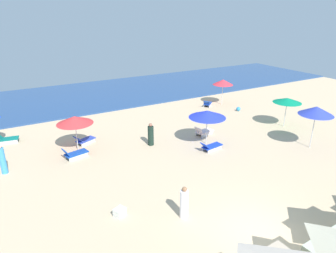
# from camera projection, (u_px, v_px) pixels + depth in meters

# --- Properties ---
(ground_plane) EXTENTS (60.00, 60.00, 0.00)m
(ground_plane) POSITION_uv_depth(u_px,v_px,m) (260.00, 234.00, 11.97)
(ground_plane) COLOR beige
(ocean) EXTENTS (60.00, 12.17, 0.12)m
(ocean) POSITION_uv_depth(u_px,v_px,m) (89.00, 95.00, 31.31)
(ocean) COLOR navy
(ocean) RESTS_ON ground_plane
(umbrella_0) EXTENTS (2.24, 2.24, 2.27)m
(umbrella_0) POSITION_uv_depth(u_px,v_px,m) (75.00, 120.00, 18.51)
(umbrella_0) COLOR silver
(umbrella_0) RESTS_ON ground_plane
(lounge_chair_0_0) EXTENTS (1.54, 1.10, 0.73)m
(lounge_chair_0_0) POSITION_uv_depth(u_px,v_px,m) (84.00, 140.00, 19.97)
(lounge_chair_0_0) COLOR silver
(lounge_chair_0_0) RESTS_ON ground_plane
(lounge_chair_0_1) EXTENTS (1.55, 0.92, 0.76)m
(lounge_chair_0_1) POSITION_uv_depth(u_px,v_px,m) (75.00, 154.00, 18.07)
(lounge_chair_0_1) COLOR silver
(lounge_chair_0_1) RESTS_ON ground_plane
(umbrella_1) EXTENTS (1.87, 1.87, 2.39)m
(umbrella_1) POSITION_uv_depth(u_px,v_px,m) (223.00, 82.00, 27.74)
(umbrella_1) COLOR silver
(umbrella_1) RESTS_ON ground_plane
(lounge_chair_1_0) EXTENTS (1.31, 1.24, 0.66)m
(lounge_chair_1_0) POSITION_uv_depth(u_px,v_px,m) (208.00, 104.00, 27.83)
(lounge_chair_1_0) COLOR silver
(lounge_chair_1_0) RESTS_ON ground_plane
(umbrella_2) EXTENTS (2.42, 2.42, 2.33)m
(umbrella_2) POSITION_uv_depth(u_px,v_px,m) (207.00, 114.00, 19.36)
(umbrella_2) COLOR silver
(umbrella_2) RESTS_ON ground_plane
(lounge_chair_2_0) EXTENTS (1.52, 0.89, 0.70)m
(lounge_chair_2_0) POSITION_uv_depth(u_px,v_px,m) (204.00, 132.00, 21.44)
(lounge_chair_2_0) COLOR silver
(lounge_chair_2_0) RESTS_ON ground_plane
(lounge_chair_2_1) EXTENTS (1.61, 0.76, 0.65)m
(lounge_chair_2_1) POSITION_uv_depth(u_px,v_px,m) (211.00, 147.00, 19.11)
(lounge_chair_2_1) COLOR silver
(lounge_chair_2_1) RESTS_ON ground_plane
(umbrella_3) EXTENTS (2.08, 2.08, 2.27)m
(umbrella_3) POSITION_uv_depth(u_px,v_px,m) (287.00, 100.00, 22.35)
(umbrella_3) COLOR silver
(umbrella_3) RESTS_ON ground_plane
(lounge_chair_4_1) EXTENTS (1.42, 0.84, 0.76)m
(lounge_chair_4_1) POSITION_uv_depth(u_px,v_px,m) (7.00, 139.00, 20.14)
(lounge_chair_4_1) COLOR silver
(lounge_chair_4_1) RESTS_ON ground_plane
(umbrella_5) EXTENTS (2.11, 2.11, 2.79)m
(umbrella_5) POSITION_uv_depth(u_px,v_px,m) (316.00, 111.00, 18.66)
(umbrella_5) COLOR silver
(umbrella_5) RESTS_ON ground_plane
(beachgoer_0) EXTENTS (0.38, 0.38, 1.51)m
(beachgoer_0) POSITION_uv_depth(u_px,v_px,m) (184.00, 204.00, 12.73)
(beachgoer_0) COLOR white
(beachgoer_0) RESTS_ON ground_plane
(beachgoer_1) EXTENTS (0.45, 0.45, 1.73)m
(beachgoer_1) POSITION_uv_depth(u_px,v_px,m) (2.00, 160.00, 16.19)
(beachgoer_1) COLOR #3E97DF
(beachgoer_1) RESTS_ON ground_plane
(beachgoer_2) EXTENTS (0.43, 0.43, 1.53)m
(beachgoer_2) POSITION_uv_depth(u_px,v_px,m) (151.00, 135.00, 19.70)
(beachgoer_2) COLOR #192D24
(beachgoer_2) RESTS_ON ground_plane
(beach_ball_0) EXTENTS (0.37, 0.37, 0.37)m
(beach_ball_0) POSITION_uv_depth(u_px,v_px,m) (238.00, 109.00, 26.59)
(beach_ball_0) COLOR #308FC9
(beach_ball_0) RESTS_ON ground_plane
(cooler_box_1) EXTENTS (0.60, 0.56, 0.36)m
(cooler_box_1) POSITION_uv_depth(u_px,v_px,m) (120.00, 212.00, 13.01)
(cooler_box_1) COLOR silver
(cooler_box_1) RESTS_ON ground_plane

